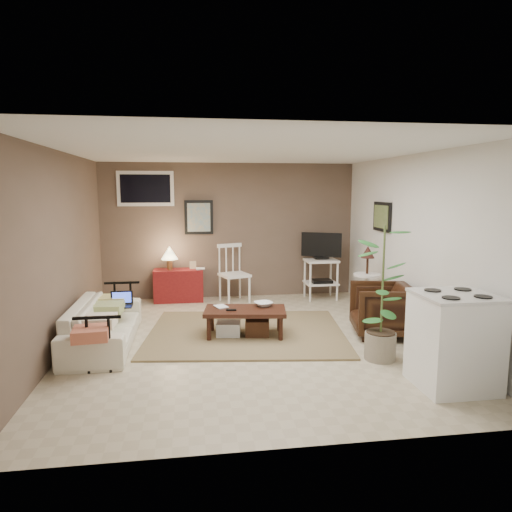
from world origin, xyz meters
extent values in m
plane|color=#C1B293|center=(0.00, 0.00, 0.00)|extent=(5.00, 5.00, 0.00)
cube|color=black|center=(-0.55, 2.48, 1.45)|extent=(0.50, 0.03, 0.60)
cube|color=black|center=(2.23, 1.05, 1.52)|extent=(0.03, 0.60, 0.45)
cube|color=white|center=(-1.45, 2.48, 1.95)|extent=(0.96, 0.03, 0.60)
cube|color=olive|center=(0.02, 0.31, 0.01)|extent=(2.84, 2.39, 0.03)
cube|color=#3A180F|center=(-0.01, 0.16, 0.35)|extent=(1.13, 0.70, 0.05)
cylinder|color=#3A180F|center=(-0.50, 0.03, 0.17)|extent=(0.06, 0.06, 0.34)
cylinder|color=#3A180F|center=(0.41, -0.11, 0.17)|extent=(0.06, 0.06, 0.34)
cylinder|color=#3A180F|center=(-0.44, 0.43, 0.17)|extent=(0.06, 0.06, 0.34)
cylinder|color=#3A180F|center=(0.47, 0.29, 0.17)|extent=(0.06, 0.06, 0.34)
cube|color=black|center=(-0.20, 0.10, 0.39)|extent=(0.14, 0.06, 0.02)
cube|color=#482619|center=(0.15, 0.14, 0.12)|extent=(0.34, 0.31, 0.23)
cube|color=silver|center=(-0.23, 0.19, 0.11)|extent=(0.34, 0.31, 0.19)
imported|color=white|center=(-1.80, 0.10, 0.36)|extent=(0.54, 1.86, 0.73)
cube|color=black|center=(-1.62, 0.37, 0.42)|extent=(0.29, 0.20, 0.01)
cube|color=black|center=(-1.62, 0.47, 0.52)|extent=(0.29, 0.01, 0.18)
cube|color=blue|center=(-1.62, 0.46, 0.52)|extent=(0.24, 0.00, 0.14)
cube|color=maroon|center=(-0.92, 2.28, 0.28)|extent=(0.84, 0.37, 0.56)
cylinder|color=#A87240|center=(-1.07, 2.24, 0.66)|extent=(0.09, 0.09, 0.19)
cone|color=beige|center=(-1.07, 2.24, 0.86)|extent=(0.28, 0.28, 0.22)
cube|color=tan|center=(-0.67, 2.30, 0.63)|extent=(0.11, 0.02, 0.14)
cube|color=white|center=(0.04, 2.09, 0.47)|extent=(0.57, 0.57, 0.04)
cylinder|color=white|center=(-0.08, 1.84, 0.23)|extent=(0.04, 0.04, 0.45)
cylinder|color=white|center=(0.28, 1.97, 0.23)|extent=(0.04, 0.04, 0.45)
cylinder|color=white|center=(-0.21, 2.21, 0.23)|extent=(0.04, 0.04, 0.45)
cylinder|color=white|center=(0.16, 2.33, 0.23)|extent=(0.04, 0.04, 0.45)
cube|color=white|center=(-0.03, 2.28, 0.97)|extent=(0.44, 0.19, 0.06)
cube|color=white|center=(1.58, 2.10, 0.69)|extent=(0.56, 0.46, 0.04)
cube|color=white|center=(1.58, 2.10, 0.28)|extent=(0.56, 0.46, 0.03)
cylinder|color=white|center=(1.34, 1.91, 0.35)|extent=(0.04, 0.04, 0.71)
cylinder|color=white|center=(1.82, 1.91, 0.35)|extent=(0.04, 0.04, 0.71)
cylinder|color=white|center=(1.34, 2.30, 0.35)|extent=(0.04, 0.04, 0.71)
cylinder|color=white|center=(1.82, 2.30, 0.35)|extent=(0.04, 0.04, 0.71)
cube|color=black|center=(1.58, 2.10, 0.74)|extent=(0.25, 0.14, 0.03)
cube|color=black|center=(1.58, 2.10, 0.97)|extent=(0.66, 0.35, 0.43)
cube|color=#D27C51|center=(1.58, 2.10, 0.97)|extent=(0.55, 0.27, 0.34)
cube|color=black|center=(1.58, 2.05, 0.30)|extent=(0.35, 0.25, 0.10)
cylinder|color=white|center=(1.96, 0.92, 0.02)|extent=(0.28, 0.28, 0.03)
cylinder|color=white|center=(1.96, 0.92, 0.33)|extent=(0.06, 0.06, 0.61)
cylinder|color=white|center=(1.96, 0.92, 0.64)|extent=(0.41, 0.41, 0.03)
cylinder|color=black|center=(1.96, 0.92, 0.79)|extent=(0.04, 0.04, 0.26)
cone|color=#381B17|center=(1.96, 0.92, 1.00)|extent=(0.20, 0.20, 0.18)
imported|color=black|center=(1.80, -0.02, 0.38)|extent=(0.82, 0.86, 0.77)
cylinder|color=gray|center=(1.43, -0.86, 0.16)|extent=(0.35, 0.35, 0.31)
cylinder|color=#4C602D|center=(1.43, -0.86, 0.93)|extent=(0.02, 0.02, 1.23)
cube|color=white|center=(1.83, -1.66, 0.45)|extent=(0.71, 0.66, 0.91)
cube|color=silver|center=(1.83, -1.66, 0.92)|extent=(0.73, 0.68, 0.03)
cylinder|color=black|center=(1.67, -1.82, 0.94)|extent=(0.16, 0.16, 0.01)
cylinder|color=black|center=(1.99, -1.82, 0.94)|extent=(0.16, 0.16, 0.01)
cylinder|color=black|center=(1.67, -1.50, 0.94)|extent=(0.16, 0.16, 0.01)
cylinder|color=black|center=(1.99, -1.50, 0.94)|extent=(0.16, 0.16, 0.01)
imported|color=#3A180F|center=(0.25, 0.27, 0.50)|extent=(0.24, 0.13, 0.24)
imported|color=#3A180F|center=(-0.39, 0.27, 0.48)|extent=(0.14, 0.07, 0.20)
imported|color=#3A180F|center=(-0.62, 2.24, 0.67)|extent=(0.15, 0.02, 0.21)
camera|label=1|loc=(-0.70, -5.62, 1.93)|focal=32.00mm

